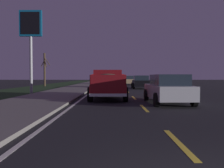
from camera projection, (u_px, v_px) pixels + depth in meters
name	position (u px, v px, depth m)	size (l,w,h in m)	color
ground	(124.00, 88.00, 29.33)	(144.00, 144.00, 0.00)	black
sidewalk_shoulder	(78.00, 88.00, 29.34)	(108.00, 4.00, 0.12)	slate
grass_verge	(37.00, 88.00, 29.36)	(108.00, 6.00, 0.01)	#1E3819
lane_markings	(104.00, 87.00, 31.69)	(109.20, 3.54, 0.01)	yellow
pickup_truck	(108.00, 84.00, 15.43)	(5.48, 2.38, 1.87)	maroon
sedan_tan	(130.00, 80.00, 40.50)	(4.45, 2.10, 1.54)	#9E845B
sedan_silver	(168.00, 89.00, 12.74)	(4.44, 2.08, 1.54)	#B2B5BA
sedan_black	(141.00, 82.00, 28.23)	(4.44, 2.10, 1.54)	black
gas_price_sign	(31.00, 31.00, 20.27)	(0.27, 1.90, 7.04)	#99999E
bare_tree_far	(45.00, 69.00, 35.14)	(1.35, 1.10, 4.86)	#423323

